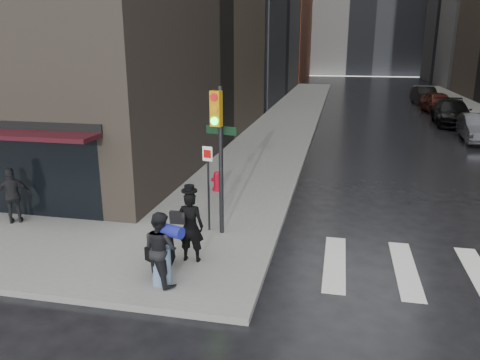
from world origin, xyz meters
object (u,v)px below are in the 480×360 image
object	(u,v)px
traffic_light	(218,141)
fire_hydrant	(217,182)
parked_car_2	(478,128)
parked_car_3	(452,113)
parked_car_5	(425,96)
man_overcoat	(185,230)
man_greycoat	(13,196)
man_jeans	(161,248)
parked_car_4	(438,102)

from	to	relation	value
traffic_light	fire_hydrant	bearing A→B (deg)	120.12
parked_car_2	traffic_light	bearing A→B (deg)	-119.82
traffic_light	parked_car_3	world-z (taller)	traffic_light
parked_car_5	man_overcoat	bearing A→B (deg)	-112.28
traffic_light	parked_car_5	xyz separation A→B (m)	(10.04, 32.16, -1.90)
parked_car_2	man_overcoat	bearing A→B (deg)	-117.83
man_greycoat	parked_car_5	bearing A→B (deg)	-148.42
parked_car_5	man_jeans	bearing A→B (deg)	-112.03
man_overcoat	parked_car_5	size ratio (longest dim) A/B	0.41
fire_hydrant	parked_car_4	size ratio (longest dim) A/B	0.15
man_overcoat	parked_car_5	distance (m)	35.49
man_overcoat	fire_hydrant	distance (m)	5.49
man_overcoat	man_greycoat	bearing A→B (deg)	-16.35
man_greycoat	traffic_light	distance (m)	6.06
fire_hydrant	traffic_light	bearing A→B (deg)	-74.34
man_overcoat	parked_car_4	size ratio (longest dim) A/B	0.40
man_jeans	fire_hydrant	world-z (taller)	man_jeans
traffic_light	parked_car_2	xyz separation A→B (m)	(10.20, 15.58, -1.92)
man_jeans	traffic_light	size ratio (longest dim) A/B	0.41
parked_car_2	parked_car_3	distance (m)	5.53
traffic_light	man_overcoat	bearing A→B (deg)	-85.81
fire_hydrant	parked_car_3	world-z (taller)	parked_car_3
man_jeans	man_greycoat	bearing A→B (deg)	4.73
fire_hydrant	parked_car_4	world-z (taller)	parked_car_4
man_greycoat	fire_hydrant	distance (m)	6.30
fire_hydrant	parked_car_2	distance (m)	16.38
parked_car_3	parked_car_5	bearing A→B (deg)	93.85
fire_hydrant	parked_car_3	xyz separation A→B (m)	(11.03, 17.46, 0.31)
parked_car_3	parked_car_2	bearing A→B (deg)	-84.08
parked_car_2	parked_car_3	world-z (taller)	parked_car_3
traffic_light	fire_hydrant	xyz separation A→B (m)	(-1.02, 3.64, -2.18)
man_jeans	parked_car_2	xyz separation A→B (m)	(10.68, 18.45, -0.23)
fire_hydrant	parked_car_5	xyz separation A→B (m)	(11.06, 28.51, 0.28)
man_jeans	parked_car_5	size ratio (longest dim) A/B	0.35
man_overcoat	fire_hydrant	world-z (taller)	man_overcoat
fire_hydrant	parked_car_5	world-z (taller)	parked_car_5
man_greycoat	fire_hydrant	bearing A→B (deg)	-172.09
parked_car_4	parked_car_3	bearing A→B (deg)	-95.83
man_overcoat	parked_car_2	distance (m)	20.30
traffic_light	parked_car_5	bearing A→B (deg)	87.12
parked_car_2	parked_car_3	size ratio (longest dim) A/B	0.82
man_overcoat	man_greycoat	world-z (taller)	man_overcoat
man_overcoat	parked_car_5	world-z (taller)	man_overcoat
man_jeans	fire_hydrant	size ratio (longest dim) A/B	2.30
traffic_light	parked_car_4	bearing A→B (deg)	83.65
fire_hydrant	parked_car_3	size ratio (longest dim) A/B	0.13
man_greycoat	parked_car_3	size ratio (longest dim) A/B	0.30
man_greycoat	traffic_light	size ratio (longest dim) A/B	0.41
parked_car_4	parked_car_5	xyz separation A→B (m)	(-0.09, 5.52, -0.04)
fire_hydrant	parked_car_5	bearing A→B (deg)	68.80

